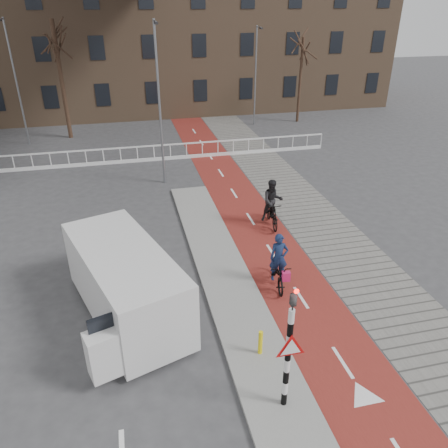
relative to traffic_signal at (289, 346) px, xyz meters
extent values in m
plane|color=#38383A|center=(0.60, 2.02, -1.99)|extent=(120.00, 120.00, 0.00)
cube|color=maroon|center=(2.10, 12.02, -1.98)|extent=(2.50, 60.00, 0.01)
cube|color=slate|center=(4.90, 12.02, -1.98)|extent=(3.00, 60.00, 0.01)
cube|color=gray|center=(-0.10, 6.02, -1.93)|extent=(1.80, 16.00, 0.12)
cylinder|color=black|center=(0.00, 0.02, -0.43)|extent=(0.14, 0.14, 2.88)
imported|color=black|center=(0.00, 0.02, 1.41)|extent=(0.13, 0.16, 0.80)
cylinder|color=#FF0C05|center=(0.00, -0.12, 1.59)|extent=(0.11, 0.02, 0.11)
cylinder|color=yellow|center=(-0.05, 1.78, -1.49)|extent=(0.12, 0.12, 0.76)
imported|color=black|center=(1.57, 4.92, -1.48)|extent=(0.94, 1.97, 0.99)
imported|color=#142245|center=(1.57, 4.92, -0.88)|extent=(0.69, 0.50, 1.73)
cube|color=#D11D5E|center=(1.65, 4.38, -1.29)|extent=(0.30, 0.22, 0.33)
imported|color=black|center=(2.82, 9.23, -1.38)|extent=(0.75, 2.04, 1.20)
imported|color=black|center=(2.82, 9.23, -0.80)|extent=(0.98, 0.80, 1.88)
cube|color=silver|center=(-3.53, 4.46, -0.74)|extent=(3.78, 5.83, 2.17)
cube|color=#1B7D1B|center=(-4.63, 4.46, -0.84)|extent=(1.12, 3.30, 0.55)
cube|color=#1B7D1B|center=(-2.44, 4.46, -0.84)|extent=(1.12, 3.30, 0.55)
cube|color=black|center=(-3.53, 2.09, -0.34)|extent=(1.87, 0.67, 0.90)
cylinder|color=black|center=(-3.82, 2.41, -1.61)|extent=(0.50, 0.81, 0.76)
cylinder|color=black|center=(-2.07, 3.00, -1.61)|extent=(0.50, 0.81, 0.76)
cylinder|color=black|center=(-4.99, 5.91, -1.61)|extent=(0.50, 0.81, 0.76)
cylinder|color=black|center=(-3.24, 6.50, -1.61)|extent=(0.50, 0.81, 0.76)
cube|color=silver|center=(-4.40, 19.02, -1.04)|extent=(28.00, 0.08, 0.08)
cube|color=silver|center=(-4.40, 19.02, -1.89)|extent=(28.00, 0.10, 0.20)
cube|color=#7F6047|center=(-2.40, 34.02, 4.01)|extent=(46.00, 10.00, 12.00)
cylinder|color=black|center=(-6.78, 25.45, 1.88)|extent=(0.29, 0.29, 7.73)
cylinder|color=black|center=(10.73, 26.00, 1.17)|extent=(0.21, 0.21, 6.32)
cylinder|color=slate|center=(-1.19, 15.33, 2.05)|extent=(0.12, 0.12, 8.08)
cylinder|color=slate|center=(-9.42, 24.42, 1.96)|extent=(0.12, 0.12, 7.89)
cylinder|color=slate|center=(7.05, 25.91, 1.59)|extent=(0.12, 0.12, 7.16)
camera|label=1|loc=(-3.13, -6.88, 6.95)|focal=35.00mm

